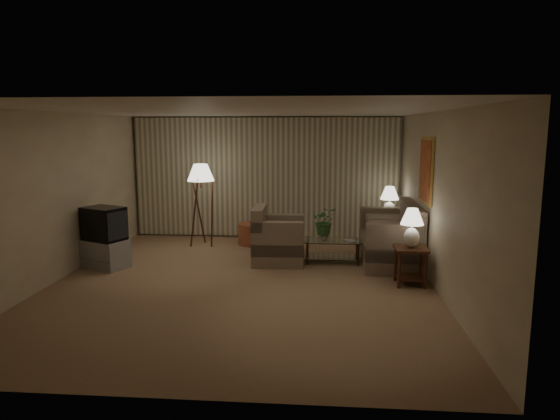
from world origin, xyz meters
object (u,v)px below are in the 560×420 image
Objects in this scene: armchair at (279,240)px; tv_cabinet at (106,254)px; side_table_near at (410,260)px; ottoman at (254,234)px; sofa at (389,239)px; side_table_far at (388,227)px; crt_tv at (104,224)px; floor_lamp at (201,203)px; table_lamp_near at (412,225)px; vase at (324,236)px; table_lamp_far at (389,199)px; coffee_table at (332,247)px.

armchair is 1.12× the size of tv_cabinet.
side_table_near reaches higher than ottoman.
side_table_far is (0.15, 1.25, -0.03)m from sofa.
sofa is 1.96× the size of armchair.
floor_lamp is (1.31, 1.79, 0.11)m from crt_tv.
table_lamp_near is 4.06× the size of vase.
armchair reaches higher than side_table_near.
floor_lamp is at bearing 53.68° from armchair.
table_lamp_far is at bearing 90.00° from table_lamp_near.
armchair is at bearing 36.53° from tv_cabinet.
tv_cabinet is 5.95× the size of vase.
armchair is at bearing 36.53° from crt_tv.
vase reaches higher than tv_cabinet.
tv_cabinet is 3.11m from ottoman.
table_lamp_near is (-0.00, -0.00, 0.56)m from side_table_near.
tv_cabinet is at bearing -139.89° from ottoman.
table_lamp_near is at bearing -90.00° from side_table_far.
side_table_far is 0.91× the size of table_lamp_far.
floor_lamp is (-3.89, 2.36, -0.07)m from table_lamp_near.
armchair is 2.47m from side_table_near.
ottoman is at bearing 11.13° from floor_lamp.
side_table_far reaches higher than ottoman.
vase is at bearing -134.76° from side_table_far.
table_lamp_far is at bearing 90.00° from side_table_near.
side_table_far is 3.93m from floor_lamp.
table_lamp_far is 1.94m from coffee_table.
table_lamp_near is 1.89m from vase.
side_table_near is at bearing -43.04° from vase.
armchair is 2.61m from side_table_far.
floor_lamp is (1.31, 1.79, 0.65)m from tv_cabinet.
armchair is 0.96× the size of coffee_table.
vase is at bearing 136.96° from table_lamp_near.
side_table_near is 0.91× the size of table_lamp_far.
side_table_near is 0.57× the size of coffee_table.
side_table_near reaches higher than vase.
side_table_far is 2.83m from ottoman.
floor_lamp reaches higher than side_table_near.
ottoman is (-2.82, 2.57, -0.74)m from table_lamp_near.
floor_lamp is 1.28m from ottoman.
side_table_far is at bearing 3.56° from floor_lamp.
tv_cabinet is 0.54m from crt_tv.
armchair is 1.64× the size of table_lamp_near.
coffee_table is 1.58× the size of ottoman.
sofa is 5.11m from tv_cabinet.
side_table_far is 5.60m from crt_tv.
sofa reaches higher than side_table_far.
table_lamp_far is 0.99× the size of ottoman.
table_lamp_near reaches higher than sofa.
side_table_near is 5.23m from tv_cabinet.
side_table_far is 0.73× the size of crt_tv.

